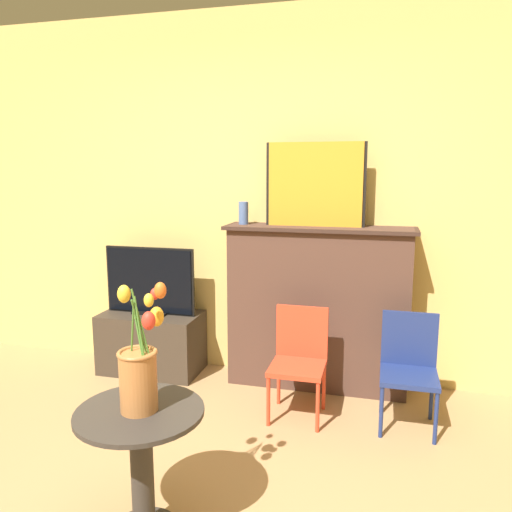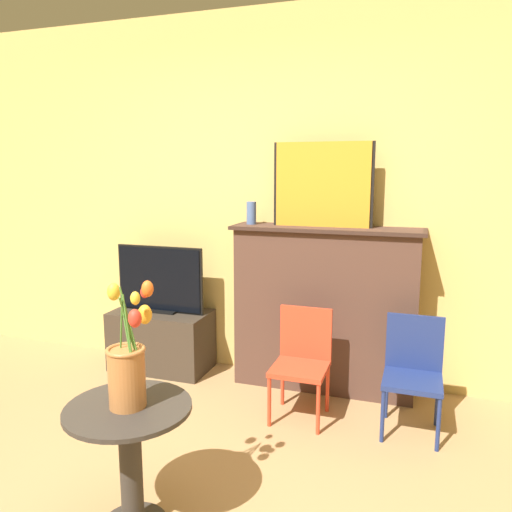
# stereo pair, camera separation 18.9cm
# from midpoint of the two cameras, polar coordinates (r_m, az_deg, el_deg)

# --- Properties ---
(wall_back) EXTENTS (8.00, 0.06, 2.70)m
(wall_back) POSITION_cam_midpoint_polar(r_m,az_deg,el_deg) (3.75, -0.19, 6.67)
(wall_back) COLOR #E0BC66
(wall_back) RESTS_ON ground
(fireplace_mantel) EXTENTS (1.32, 0.35, 1.17)m
(fireplace_mantel) POSITION_cam_midpoint_polar(r_m,az_deg,el_deg) (3.60, 5.60, -5.66)
(fireplace_mantel) COLOR #4C3328
(fireplace_mantel) RESTS_ON ground
(painting) EXTENTS (0.69, 0.03, 0.58)m
(painting) POSITION_cam_midpoint_polar(r_m,az_deg,el_deg) (3.48, 5.22, 8.13)
(painting) COLOR black
(painting) RESTS_ON fireplace_mantel
(mantel_candle) EXTENTS (0.07, 0.07, 0.16)m
(mantel_candle) POSITION_cam_midpoint_polar(r_m,az_deg,el_deg) (3.61, -2.94, 4.92)
(mantel_candle) COLOR #4C6699
(mantel_candle) RESTS_ON fireplace_mantel
(tv_stand) EXTENTS (0.76, 0.42, 0.46)m
(tv_stand) POSITION_cam_midpoint_polar(r_m,az_deg,el_deg) (4.04, -13.16, -9.58)
(tv_stand) COLOR #382D23
(tv_stand) RESTS_ON ground
(tv_monitor) EXTENTS (0.72, 0.12, 0.52)m
(tv_monitor) POSITION_cam_midpoint_polar(r_m,az_deg,el_deg) (3.91, -13.40, -2.88)
(tv_monitor) COLOR black
(tv_monitor) RESTS_ON tv_stand
(chair_red) EXTENTS (0.34, 0.34, 0.69)m
(chair_red) POSITION_cam_midpoint_polar(r_m,az_deg,el_deg) (3.24, 3.28, -11.31)
(chair_red) COLOR red
(chair_red) RESTS_ON ground
(chair_blue) EXTENTS (0.34, 0.34, 0.69)m
(chair_blue) POSITION_cam_midpoint_polar(r_m,az_deg,el_deg) (3.22, 15.45, -11.80)
(chair_blue) COLOR navy
(chair_blue) RESTS_ON ground
(side_table) EXTENTS (0.54, 0.54, 0.58)m
(side_table) POSITION_cam_midpoint_polar(r_m,az_deg,el_deg) (2.33, -15.39, -21.13)
(side_table) COLOR #332D28
(side_table) RESTS_ON ground
(vase_tulips) EXTENTS (0.22, 0.22, 0.55)m
(vase_tulips) POSITION_cam_midpoint_polar(r_m,az_deg,el_deg) (2.16, -15.68, -12.37)
(vase_tulips) COLOR #AD6B38
(vase_tulips) RESTS_ON side_table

